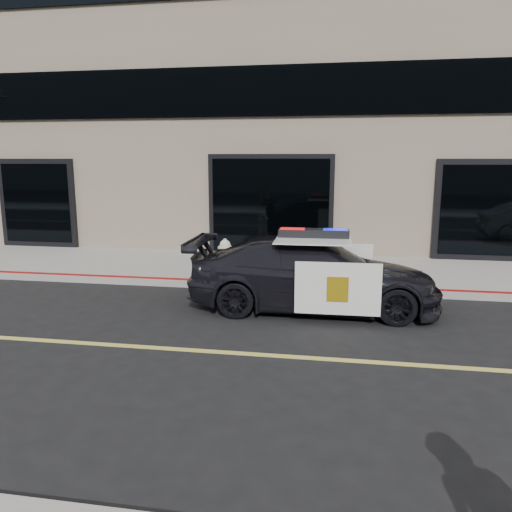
# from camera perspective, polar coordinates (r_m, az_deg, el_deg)

# --- Properties ---
(ground) EXTENTS (120.00, 120.00, 0.00)m
(ground) POSITION_cam_1_polar(r_m,az_deg,el_deg) (7.22, 1.66, -11.31)
(ground) COLOR black
(ground) RESTS_ON ground
(sidewalk_n) EXTENTS (60.00, 3.50, 0.15)m
(sidewalk_n) POSITION_cam_1_polar(r_m,az_deg,el_deg) (12.20, 5.14, -1.64)
(sidewalk_n) COLOR gray
(sidewalk_n) RESTS_ON ground
(building_n) EXTENTS (60.00, 7.00, 12.00)m
(building_n) POSITION_cam_1_polar(r_m,az_deg,el_deg) (17.44, 7.02, 21.73)
(building_n) COLOR #756856
(building_n) RESTS_ON ground
(police_car) EXTENTS (2.19, 4.65, 1.50)m
(police_car) POSITION_cam_1_polar(r_m,az_deg,el_deg) (9.26, 6.53, -1.97)
(police_car) COLOR black
(police_car) RESTS_ON ground
(fire_hydrant) EXTENTS (0.38, 0.53, 0.84)m
(fire_hydrant) POSITION_cam_1_polar(r_m,az_deg,el_deg) (11.23, -3.55, -0.28)
(fire_hydrant) COLOR beige
(fire_hydrant) RESTS_ON sidewalk_n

